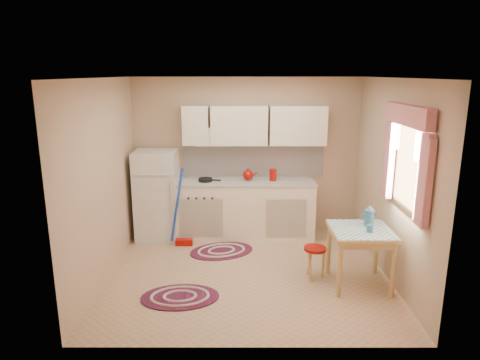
# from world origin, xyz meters

# --- Properties ---
(room_shell) EXTENTS (3.64, 3.60, 2.52)m
(room_shell) POSITION_xyz_m (0.16, 0.24, 1.60)
(room_shell) COLOR tan
(room_shell) RESTS_ON ground
(fridge) EXTENTS (0.65, 0.60, 1.40)m
(fridge) POSITION_xyz_m (-1.39, 1.25, 0.70)
(fridge) COLOR silver
(fridge) RESTS_ON ground
(broom) EXTENTS (0.28, 0.12, 1.20)m
(broom) POSITION_xyz_m (-0.94, 0.90, 0.60)
(broom) COLOR blue
(broom) RESTS_ON ground
(base_cabinets) EXTENTS (2.25, 0.60, 0.88)m
(base_cabinets) POSITION_xyz_m (-0.06, 1.30, 0.44)
(base_cabinets) COLOR white
(base_cabinets) RESTS_ON ground
(countertop) EXTENTS (2.27, 0.62, 0.04)m
(countertop) POSITION_xyz_m (-0.06, 1.30, 0.90)
(countertop) COLOR #B5B3AB
(countertop) RESTS_ON base_cabinets
(frying_pan) EXTENTS (0.27, 0.27, 0.05)m
(frying_pan) POSITION_xyz_m (-0.63, 1.25, 0.94)
(frying_pan) COLOR black
(frying_pan) RESTS_ON countertop
(red_kettle) EXTENTS (0.22, 0.21, 0.18)m
(red_kettle) POSITION_xyz_m (0.03, 1.30, 1.01)
(red_kettle) COLOR #9C0A05
(red_kettle) RESTS_ON countertop
(red_canister) EXTENTS (0.14, 0.14, 0.16)m
(red_canister) POSITION_xyz_m (0.42, 1.30, 1.00)
(red_canister) COLOR #9C0A05
(red_canister) RESTS_ON countertop
(table) EXTENTS (0.72, 0.72, 0.72)m
(table) POSITION_xyz_m (1.37, -0.33, 0.36)
(table) COLOR tan
(table) RESTS_ON ground
(stool) EXTENTS (0.37, 0.37, 0.42)m
(stool) POSITION_xyz_m (0.86, -0.16, 0.21)
(stool) COLOR #9C0A05
(stool) RESTS_ON ground
(coffee_pot) EXTENTS (0.16, 0.15, 0.28)m
(coffee_pot) POSITION_xyz_m (1.49, -0.21, 0.86)
(coffee_pot) COLOR #2C6789
(coffee_pot) RESTS_ON table
(mug) EXTENTS (0.10, 0.10, 0.10)m
(mug) POSITION_xyz_m (1.44, -0.43, 0.77)
(mug) COLOR #2C6789
(mug) RESTS_ON table
(rug_center) EXTENTS (1.10, 0.90, 0.02)m
(rug_center) POSITION_xyz_m (-0.37, 0.67, 0.01)
(rug_center) COLOR maroon
(rug_center) RESTS_ON ground
(rug_left) EXTENTS (0.97, 0.69, 0.02)m
(rug_left) POSITION_xyz_m (-0.80, -0.66, 0.01)
(rug_left) COLOR maroon
(rug_left) RESTS_ON ground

